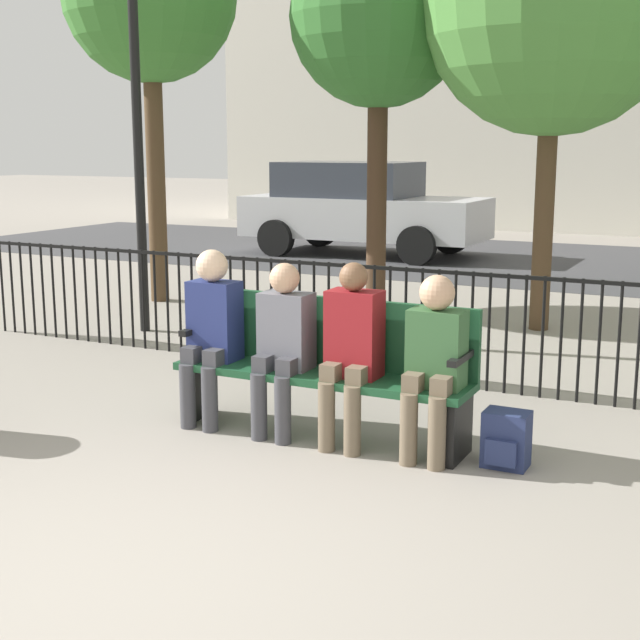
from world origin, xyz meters
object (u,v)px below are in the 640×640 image
seated_person_1 (283,340)px  parked_car_0 (360,207)px  seated_person_3 (434,356)px  park_bench (325,362)px  tree_3 (379,20)px  tree_2 (554,4)px  backpack (506,440)px  seated_person_0 (211,327)px  seated_person_2 (351,346)px  lamp_post (136,81)px

seated_person_1 → parked_car_0: bearing=111.0°
seated_person_1 → seated_person_3: bearing=-0.0°
park_bench → tree_3: size_ratio=0.48×
tree_2 → backpack: bearing=-79.7°
park_bench → seated_person_3: 0.83m
park_bench → backpack: 1.30m
park_bench → parked_car_0: (-3.84, 9.19, 0.34)m
seated_person_0 → backpack: size_ratio=3.52×
seated_person_3 → tree_2: (-0.31, 4.26, 2.64)m
seated_person_0 → seated_person_3: 1.62m
seated_person_1 → seated_person_2: bearing=0.2°
seated_person_3 → parked_car_0: size_ratio=0.27×
backpack → lamp_post: 5.53m
park_bench → seated_person_1: 0.32m
seated_person_1 → park_bench: bearing=28.1°
park_bench → seated_person_2: seated_person_2 is taller
lamp_post → seated_person_3: bearing=-30.3°
park_bench → lamp_post: (-3.19, 2.20, 2.04)m
seated_person_3 → lamp_post: size_ratio=0.30×
seated_person_3 → parked_car_0: bearing=116.5°
tree_2 → lamp_post: tree_2 is taller
seated_person_1 → backpack: (1.51, 0.06, -0.48)m
seated_person_0 → seated_person_1: bearing=-0.4°
seated_person_0 → seated_person_1: (0.57, -0.00, -0.04)m
seated_person_1 → tree_2: 5.06m
seated_person_0 → lamp_post: bearing=135.6°
tree_2 → tree_3: (-1.87, -0.02, -0.05)m
tree_2 → lamp_post: 4.23m
seated_person_1 → tree_3: size_ratio=0.27×
seated_person_3 → backpack: size_ratio=3.32×
tree_3 → lamp_post: (-1.82, -1.90, -0.70)m
seated_person_0 → tree_2: bearing=72.9°
parked_car_0 → tree_2: bearing=-49.5°
tree_3 → lamp_post: 2.72m
seated_person_1 → seated_person_2: 0.50m
seated_person_0 → tree_3: size_ratio=0.29×
park_bench → tree_3: tree_3 is taller
tree_3 → lamp_post: size_ratio=1.10×
tree_2 → lamp_post: size_ratio=1.19×
seated_person_0 → seated_person_3: seated_person_0 is taller
seated_person_3 → tree_3: size_ratio=0.27×
seated_person_3 → backpack: seated_person_3 is taller
seated_person_2 → seated_person_0: bearing=179.9°
seated_person_3 → tree_3: tree_3 is taller
backpack → parked_car_0: (-5.10, 9.27, 0.67)m
seated_person_0 → seated_person_1: size_ratio=1.05×
seated_person_1 → tree_2: tree_2 is taller
park_bench → seated_person_3: size_ratio=1.77×
seated_person_3 → tree_3: bearing=117.2°
seated_person_3 → tree_3: (-2.18, 4.23, 2.59)m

